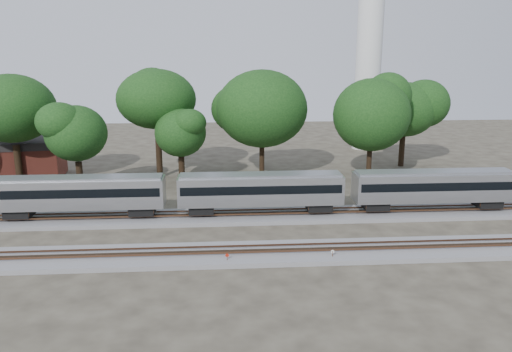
{
  "coord_description": "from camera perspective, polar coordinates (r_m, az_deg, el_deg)",
  "views": [
    {
      "loc": [
        0.34,
        -43.22,
        16.69
      ],
      "look_at": [
        3.73,
        5.0,
        4.74
      ],
      "focal_mm": 35.0,
      "sensor_mm": 36.0,
      "label": 1
    }
  ],
  "objects": [
    {
      "name": "ground",
      "position": [
        46.33,
        -4.2,
        -7.26
      ],
      "size": [
        160.0,
        160.0,
        0.0
      ],
      "primitive_type": "plane",
      "color": "#383328",
      "rests_on": "ground"
    },
    {
      "name": "track_far",
      "position": [
        51.91,
        -4.2,
        -4.67
      ],
      "size": [
        160.0,
        5.0,
        0.73
      ],
      "color": "slate",
      "rests_on": "ground"
    },
    {
      "name": "track_near",
      "position": [
        42.55,
        -4.21,
        -8.95
      ],
      "size": [
        160.0,
        5.0,
        0.73
      ],
      "color": "slate",
      "rests_on": "ground"
    },
    {
      "name": "train",
      "position": [
        51.22,
        0.7,
        -1.46
      ],
      "size": [
        87.73,
        3.02,
        4.45
      ],
      "color": "#B7B9BE",
      "rests_on": "ground"
    },
    {
      "name": "switch_stand_red",
      "position": [
        40.92,
        -3.31,
        -9.29
      ],
      "size": [
        0.3,
        0.07,
        0.94
      ],
      "rotation": [
        0.0,
        0.0,
        0.14
      ],
      "color": "#512D19",
      "rests_on": "ground"
    },
    {
      "name": "switch_stand_white",
      "position": [
        41.97,
        8.73,
        -8.79
      ],
      "size": [
        0.31,
        0.07,
        0.97
      ],
      "rotation": [
        0.0,
        0.0,
        0.14
      ],
      "color": "#512D19",
      "rests_on": "ground"
    },
    {
      "name": "switch_lever",
      "position": [
        41.53,
        3.92,
        -9.62
      ],
      "size": [
        0.54,
        0.38,
        0.3
      ],
      "primitive_type": "cube",
      "rotation": [
        0.0,
        0.0,
        0.17
      ],
      "color": "#512D19",
      "rests_on": "ground"
    },
    {
      "name": "brick_building",
      "position": [
        74.95,
        -25.45,
        1.79
      ],
      "size": [
        12.17,
        9.31,
        5.41
      ],
      "rotation": [
        0.0,
        0.0,
        0.13
      ],
      "color": "brown",
      "rests_on": "ground"
    },
    {
      "name": "tree_1",
      "position": [
        69.54,
        -26.14,
        6.94
      ],
      "size": [
        10.14,
        10.14,
        14.3
      ],
      "color": "black",
      "rests_on": "ground"
    },
    {
      "name": "tree_2",
      "position": [
        62.55,
        -19.88,
        4.59
      ],
      "size": [
        7.62,
        7.62,
        10.74
      ],
      "color": "black",
      "rests_on": "ground"
    },
    {
      "name": "tree_3",
      "position": [
        68.43,
        -11.31,
        8.61
      ],
      "size": [
        10.89,
        10.89,
        15.36
      ],
      "color": "black",
      "rests_on": "ground"
    },
    {
      "name": "tree_4",
      "position": [
        64.8,
        -8.64,
        4.9
      ],
      "size": [
        6.87,
        6.87,
        9.69
      ],
      "color": "black",
      "rests_on": "ground"
    },
    {
      "name": "tree_5",
      "position": [
        66.5,
        0.69,
        7.68
      ],
      "size": [
        9.67,
        9.67,
        13.63
      ],
      "color": "black",
      "rests_on": "ground"
    },
    {
      "name": "tree_6",
      "position": [
        67.28,
        13.08,
        6.8
      ],
      "size": [
        8.97,
        8.97,
        12.64
      ],
      "color": "black",
      "rests_on": "ground"
    },
    {
      "name": "tree_7",
      "position": [
        77.57,
        16.62,
        7.29
      ],
      "size": [
        8.7,
        8.7,
        12.26
      ],
      "color": "black",
      "rests_on": "ground"
    }
  ]
}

